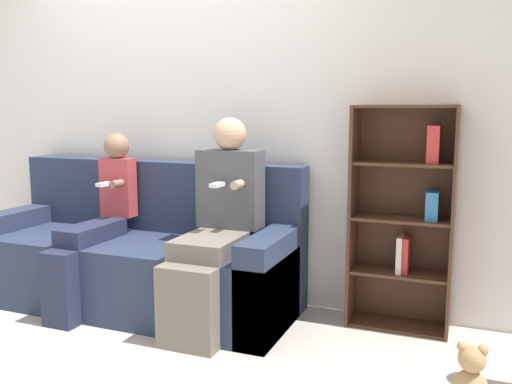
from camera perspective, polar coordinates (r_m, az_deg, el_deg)
ground_plane at (r=3.44m, az=-15.71°, el=-14.14°), size 14.00×14.00×0.00m
back_wall at (r=3.97m, az=-8.09°, el=7.96°), size 10.00×0.06×2.55m
couch at (r=3.78m, az=-12.32°, el=-6.82°), size 2.18×0.81×0.96m
adult_seated at (r=3.27m, az=-4.15°, el=-2.94°), size 0.40×0.74×1.27m
child_seated at (r=3.72m, az=-16.64°, el=-3.04°), size 0.24×0.76×1.16m
bookshelf at (r=3.38m, az=15.41°, el=-2.41°), size 0.60×0.28×1.34m
teddy_bear at (r=2.67m, az=21.67°, el=-17.89°), size 0.16×0.13×0.32m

